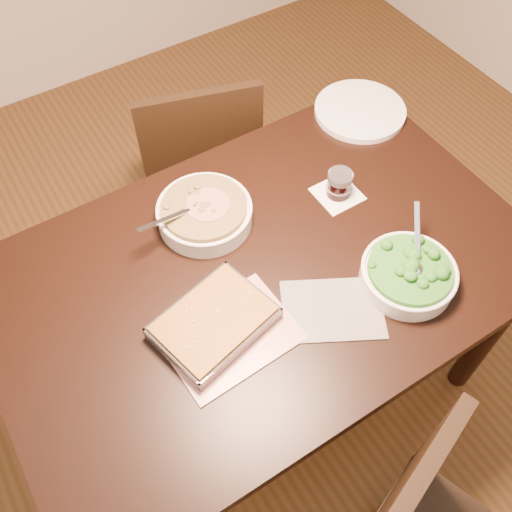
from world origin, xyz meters
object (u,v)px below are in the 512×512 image
(stew_bowl, at_px, (205,213))
(baking_dish, at_px, (214,323))
(chair_far, at_px, (200,160))
(broccoli_bowl, at_px, (408,274))
(wine_tumbler, at_px, (339,184))
(dinner_plate, at_px, (360,111))
(table, at_px, (264,287))

(stew_bowl, height_order, baking_dish, stew_bowl)
(chair_far, bearing_deg, broccoli_bowl, 114.52)
(broccoli_bowl, relative_size, wine_tumbler, 3.11)
(broccoli_bowl, xyz_separation_m, baking_dish, (-0.48, 0.14, -0.01))
(stew_bowl, distance_m, wine_tumbler, 0.38)
(baking_dish, distance_m, dinner_plate, 0.89)
(stew_bowl, bearing_deg, dinner_plate, 11.04)
(stew_bowl, distance_m, broccoli_bowl, 0.56)
(table, relative_size, broccoli_bowl, 5.62)
(wine_tumbler, bearing_deg, table, -162.29)
(table, height_order, wine_tumbler, wine_tumbler)
(stew_bowl, relative_size, baking_dish, 0.93)
(baking_dish, relative_size, dinner_plate, 1.07)
(broccoli_bowl, relative_size, dinner_plate, 0.86)
(baking_dish, xyz_separation_m, chair_far, (0.35, 0.76, -0.29))
(baking_dish, bearing_deg, broccoli_bowl, -30.16)
(table, height_order, chair_far, chair_far)
(table, relative_size, dinner_plate, 4.84)
(stew_bowl, distance_m, chair_far, 0.59)
(stew_bowl, bearing_deg, baking_dish, -115.45)
(baking_dish, bearing_deg, stew_bowl, 51.07)
(broccoli_bowl, distance_m, chair_far, 0.96)
(baking_dish, bearing_deg, dinner_plate, 15.16)
(dinner_plate, distance_m, chair_far, 0.61)
(stew_bowl, distance_m, dinner_plate, 0.65)
(stew_bowl, relative_size, broccoli_bowl, 1.16)
(stew_bowl, height_order, broccoli_bowl, stew_bowl)
(broccoli_bowl, distance_m, dinner_plate, 0.64)
(wine_tumbler, bearing_deg, broccoli_bowl, -95.14)
(baking_dish, bearing_deg, table, 9.97)
(chair_far, bearing_deg, dinner_plate, 158.24)
(baking_dish, height_order, wine_tumbler, wine_tumbler)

